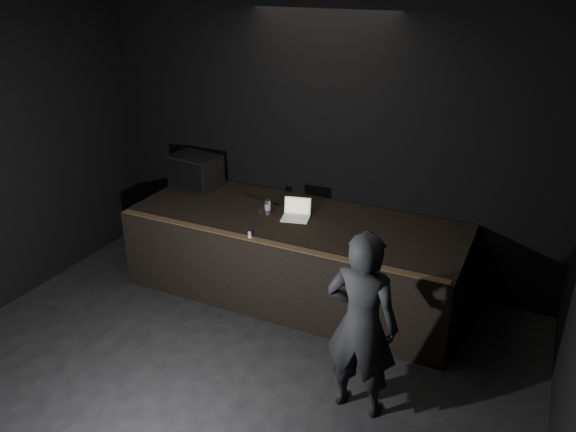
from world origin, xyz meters
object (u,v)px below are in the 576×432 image
Objects in this scene: laptop at (296,213)px; beer_can at (268,207)px; person at (362,325)px; stage_riser at (295,255)px; stage_monitor at (195,171)px.

laptop is 0.36m from beer_can.
beer_can is 2.33m from person.
stage_riser is 0.69m from beer_can.
beer_can is (-0.35, -0.06, 0.03)m from laptop.
laptop is at bearing -49.22° from person.
stage_monitor is 1.39m from beer_can.
stage_monitor is 3.64m from person.
beer_can is at bearing -175.79° from stage_riser.
person is (1.37, -1.57, 0.40)m from stage_riser.
beer_can is (-0.35, -0.03, 0.59)m from stage_riser.
beer_can is (1.32, -0.42, -0.13)m from stage_monitor.
beer_can reaches higher than stage_riser.
stage_monitor is at bearing -32.60° from person.
stage_riser is at bearing -104.08° from laptop.
laptop is at bearing -4.59° from stage_monitor.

